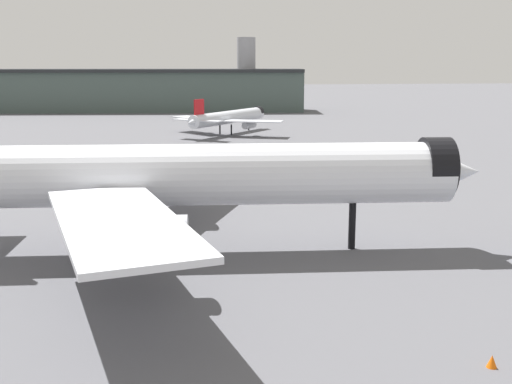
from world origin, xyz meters
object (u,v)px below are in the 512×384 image
Objects in this scene: airliner_near_gate at (180,176)px; traffic_cone_wingtip at (264,184)px; airliner_far_taxiway at (228,118)px; traffic_cone_near_nose at (492,361)px; baggage_cart_trailing at (241,179)px.

airliner_near_gate is 34.36m from traffic_cone_wingtip.
airliner_far_taxiway is at bearing 86.15° from airliner_near_gate.
airliner_near_gate is at bearing 125.04° from traffic_cone_near_nose.
baggage_cart_trailing is 3.45× the size of traffic_cone_wingtip.
traffic_cone_near_nose is (9.13, -58.47, -0.58)m from baggage_cart_trailing.
airliner_far_taxiway is 126.95m from traffic_cone_near_nose.
traffic_cone_wingtip is at bearing 71.76° from airliner_near_gate.
traffic_cone_wingtip is (12.53, 31.19, -7.14)m from airliner_near_gate.
traffic_cone_near_nose is at bearing 104.36° from baggage_cart_trailing.
airliner_far_taxiway is 39.06× the size of traffic_cone_near_nose.
baggage_cart_trailing is at bearing 77.74° from airliner_near_gate.
airliner_near_gate is 1.89× the size of airliner_far_taxiway.
airliner_near_gate is 32.72m from traffic_cone_near_nose.
traffic_cone_near_nose is (18.34, -26.15, -7.11)m from airliner_near_gate.
airliner_far_taxiway is at bearing 92.31° from traffic_cone_near_nose.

